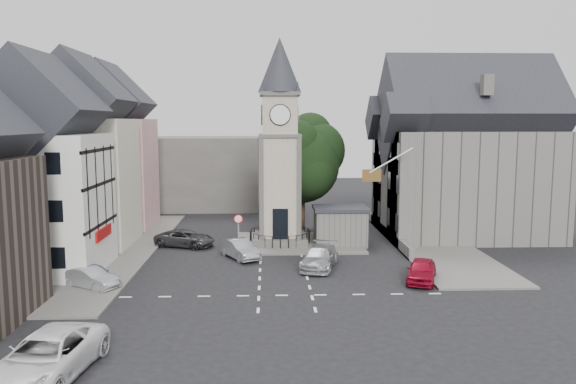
{
  "coord_description": "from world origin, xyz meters",
  "views": [
    {
      "loc": [
        -0.97,
        -36.34,
        9.87
      ],
      "look_at": [
        0.54,
        5.0,
        4.59
      ],
      "focal_mm": 35.0,
      "sensor_mm": 36.0,
      "label": 1
    }
  ],
  "objects_px": {
    "car_west_blue": "(94,275)",
    "car_east_red": "(422,270)",
    "clock_tower": "(280,143)",
    "stone_shelter": "(340,226)",
    "pedestrian": "(419,230)"
  },
  "relations": [
    {
      "from": "stone_shelter",
      "to": "car_east_red",
      "type": "bearing_deg",
      "value": -70.59
    },
    {
      "from": "stone_shelter",
      "to": "pedestrian",
      "type": "relative_size",
      "value": 2.37
    },
    {
      "from": "pedestrian",
      "to": "clock_tower",
      "type": "bearing_deg",
      "value": -16.55
    },
    {
      "from": "clock_tower",
      "to": "stone_shelter",
      "type": "relative_size",
      "value": 3.78
    },
    {
      "from": "stone_shelter",
      "to": "car_west_blue",
      "type": "xyz_separation_m",
      "value": [
        -16.3,
        -10.39,
        -0.94
      ]
    },
    {
      "from": "clock_tower",
      "to": "pedestrian",
      "type": "distance_m",
      "value": 13.59
    },
    {
      "from": "stone_shelter",
      "to": "car_west_blue",
      "type": "height_order",
      "value": "stone_shelter"
    },
    {
      "from": "clock_tower",
      "to": "stone_shelter",
      "type": "distance_m",
      "value": 8.15
    },
    {
      "from": "car_west_blue",
      "to": "pedestrian",
      "type": "relative_size",
      "value": 1.97
    },
    {
      "from": "pedestrian",
      "to": "car_east_red",
      "type": "bearing_deg",
      "value": 55.89
    },
    {
      "from": "stone_shelter",
      "to": "car_east_red",
      "type": "relative_size",
      "value": 1.05
    },
    {
      "from": "car_west_blue",
      "to": "car_east_red",
      "type": "relative_size",
      "value": 0.87
    },
    {
      "from": "car_west_blue",
      "to": "clock_tower",
      "type": "bearing_deg",
      "value": -6.46
    },
    {
      "from": "clock_tower",
      "to": "car_east_red",
      "type": "distance_m",
      "value": 15.75
    },
    {
      "from": "car_west_blue",
      "to": "car_east_red",
      "type": "bearing_deg",
      "value": -50.19
    }
  ]
}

